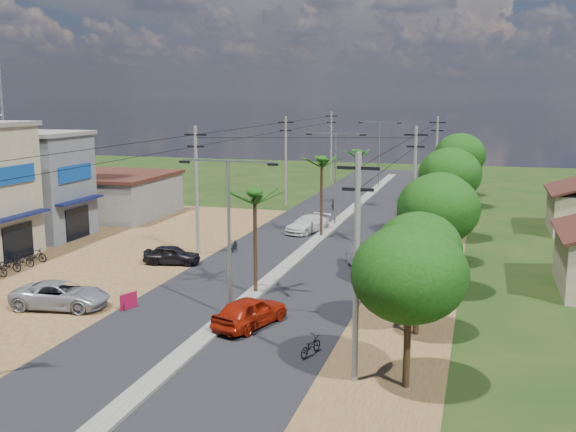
{
  "coord_description": "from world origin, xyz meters",
  "views": [
    {
      "loc": [
        11.89,
        -30.6,
        11.07
      ],
      "look_at": [
        -0.54,
        12.45,
        3.0
      ],
      "focal_mm": 42.0,
      "sensor_mm": 36.0,
      "label": 1
    }
  ],
  "objects_px": {
    "moto_rider_east": "(310,347)",
    "roadside_sign": "(129,301)",
    "car_parked_dark": "(172,255)",
    "car_silver_mid": "(365,258)",
    "car_red_near": "(250,312)",
    "car_parked_silver": "(61,296)",
    "car_white_far": "(308,225)"
  },
  "relations": [
    {
      "from": "moto_rider_east",
      "to": "car_red_near",
      "type": "bearing_deg",
      "value": -19.83
    },
    {
      "from": "moto_rider_east",
      "to": "car_white_far",
      "type": "bearing_deg",
      "value": -58.68
    },
    {
      "from": "car_silver_mid",
      "to": "car_parked_dark",
      "type": "bearing_deg",
      "value": -13.39
    },
    {
      "from": "car_silver_mid",
      "to": "roadside_sign",
      "type": "xyz_separation_m",
      "value": [
        -10.5,
        -11.4,
        -0.36
      ]
    },
    {
      "from": "car_silver_mid",
      "to": "car_white_far",
      "type": "xyz_separation_m",
      "value": [
        -6.5,
        10.55,
        -0.13
      ]
    },
    {
      "from": "moto_rider_east",
      "to": "roadside_sign",
      "type": "distance_m",
      "value": 11.27
    },
    {
      "from": "car_silver_mid",
      "to": "moto_rider_east",
      "type": "height_order",
      "value": "car_silver_mid"
    },
    {
      "from": "car_silver_mid",
      "to": "car_parked_dark",
      "type": "xyz_separation_m",
      "value": [
        -12.5,
        -2.09,
        -0.17
      ]
    },
    {
      "from": "car_silver_mid",
      "to": "moto_rider_east",
      "type": "relative_size",
      "value": 3.09
    },
    {
      "from": "moto_rider_east",
      "to": "car_parked_dark",
      "type": "bearing_deg",
      "value": -28.72
    },
    {
      "from": "moto_rider_east",
      "to": "roadside_sign",
      "type": "height_order",
      "value": "roadside_sign"
    },
    {
      "from": "car_red_near",
      "to": "car_parked_silver",
      "type": "distance_m",
      "value": 10.49
    },
    {
      "from": "car_parked_dark",
      "to": "moto_rider_east",
      "type": "xyz_separation_m",
      "value": [
        12.7,
        -12.83,
        -0.22
      ]
    },
    {
      "from": "car_red_near",
      "to": "roadside_sign",
      "type": "xyz_separation_m",
      "value": [
        -7.0,
        0.8,
        -0.3
      ]
    },
    {
      "from": "car_white_far",
      "to": "roadside_sign",
      "type": "xyz_separation_m",
      "value": [
        -4.0,
        -21.95,
        -0.23
      ]
    },
    {
      "from": "car_parked_silver",
      "to": "roadside_sign",
      "type": "height_order",
      "value": "car_parked_silver"
    },
    {
      "from": "car_red_near",
      "to": "car_parked_silver",
      "type": "xyz_separation_m",
      "value": [
        -10.49,
        -0.03,
        -0.05
      ]
    },
    {
      "from": "car_white_far",
      "to": "moto_rider_east",
      "type": "relative_size",
      "value": 2.95
    },
    {
      "from": "car_red_near",
      "to": "car_silver_mid",
      "type": "relative_size",
      "value": 0.9
    },
    {
      "from": "car_white_far",
      "to": "car_parked_dark",
      "type": "xyz_separation_m",
      "value": [
        -6.0,
        -12.64,
        -0.04
      ]
    },
    {
      "from": "car_red_near",
      "to": "car_silver_mid",
      "type": "distance_m",
      "value": 12.69
    },
    {
      "from": "car_red_near",
      "to": "car_white_far",
      "type": "height_order",
      "value": "car_red_near"
    },
    {
      "from": "car_parked_dark",
      "to": "car_parked_silver",
      "type": "bearing_deg",
      "value": 162.28
    },
    {
      "from": "car_silver_mid",
      "to": "roadside_sign",
      "type": "bearing_deg",
      "value": 24.46
    },
    {
      "from": "car_parked_silver",
      "to": "moto_rider_east",
      "type": "bearing_deg",
      "value": -108.86
    },
    {
      "from": "car_parked_dark",
      "to": "roadside_sign",
      "type": "relative_size",
      "value": 3.62
    },
    {
      "from": "car_red_near",
      "to": "car_silver_mid",
      "type": "xyz_separation_m",
      "value": [
        3.5,
        12.2,
        0.05
      ]
    },
    {
      "from": "moto_rider_east",
      "to": "roadside_sign",
      "type": "bearing_deg",
      "value": -1.67
    },
    {
      "from": "roadside_sign",
      "to": "car_red_near",
      "type": "bearing_deg",
      "value": 15.23
    },
    {
      "from": "car_white_far",
      "to": "roadside_sign",
      "type": "bearing_deg",
      "value": -80.5
    },
    {
      "from": "car_parked_silver",
      "to": "roadside_sign",
      "type": "xyz_separation_m",
      "value": [
        3.49,
        0.83,
        -0.26
      ]
    },
    {
      "from": "moto_rider_east",
      "to": "car_silver_mid",
      "type": "bearing_deg",
      "value": -72.65
    }
  ]
}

